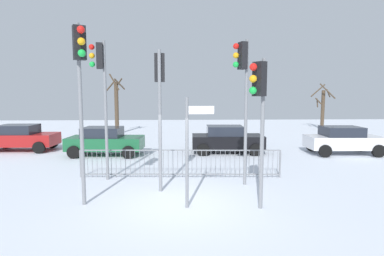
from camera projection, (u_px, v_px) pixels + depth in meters
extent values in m
plane|color=silver|center=(181.00, 205.00, 8.84)|extent=(60.00, 60.00, 0.00)
cylinder|color=slate|center=(81.00, 116.00, 8.59)|extent=(0.11, 0.11, 5.07)
cube|color=black|center=(79.00, 43.00, 8.24)|extent=(0.39, 0.35, 0.90)
sphere|color=red|center=(81.00, 30.00, 7.99)|extent=(0.20, 0.20, 0.20)
sphere|color=orange|center=(81.00, 41.00, 8.02)|extent=(0.20, 0.20, 0.20)
sphere|color=green|center=(82.00, 53.00, 8.05)|extent=(0.20, 0.20, 0.20)
cylinder|color=slate|center=(262.00, 135.00, 8.35)|extent=(0.11, 0.11, 4.10)
cube|color=black|center=(259.00, 79.00, 8.09)|extent=(0.36, 0.39, 0.90)
sphere|color=red|center=(253.00, 67.00, 7.91)|extent=(0.20, 0.20, 0.20)
sphere|color=orange|center=(253.00, 79.00, 7.94)|extent=(0.20, 0.20, 0.20)
sphere|color=green|center=(253.00, 90.00, 7.97)|extent=(0.20, 0.20, 0.20)
cylinder|color=slate|center=(246.00, 114.00, 10.57)|extent=(0.11, 0.11, 4.99)
cube|color=black|center=(243.00, 56.00, 10.31)|extent=(0.30, 0.37, 0.90)
sphere|color=red|center=(236.00, 46.00, 10.19)|extent=(0.20, 0.20, 0.20)
sphere|color=orange|center=(236.00, 55.00, 10.22)|extent=(0.20, 0.20, 0.20)
sphere|color=green|center=(236.00, 65.00, 10.26)|extent=(0.20, 0.20, 0.20)
cylinder|color=slate|center=(160.00, 122.00, 9.84)|extent=(0.11, 0.11, 4.54)
cube|color=black|center=(160.00, 68.00, 9.82)|extent=(0.32, 0.23, 0.90)
sphere|color=red|center=(160.00, 59.00, 10.04)|extent=(0.20, 0.20, 0.20)
sphere|color=orange|center=(160.00, 68.00, 10.07)|extent=(0.20, 0.20, 0.20)
sphere|color=green|center=(160.00, 78.00, 10.10)|extent=(0.20, 0.20, 0.20)
cylinder|color=slate|center=(106.00, 112.00, 11.19)|extent=(0.11, 0.11, 5.06)
cube|color=black|center=(99.00, 56.00, 10.93)|extent=(0.29, 0.37, 0.90)
sphere|color=red|center=(92.00, 47.00, 10.82)|extent=(0.20, 0.20, 0.20)
sphere|color=orange|center=(92.00, 56.00, 10.85)|extent=(0.20, 0.20, 0.20)
sphere|color=green|center=(92.00, 64.00, 10.89)|extent=(0.20, 0.20, 0.20)
cylinder|color=slate|center=(187.00, 153.00, 8.45)|extent=(0.09, 0.09, 3.07)
cube|color=white|center=(201.00, 110.00, 8.36)|extent=(0.70, 0.07, 0.22)
cube|color=slate|center=(180.00, 150.00, 11.64)|extent=(7.57, 0.39, 0.04)
cube|color=slate|center=(180.00, 174.00, 11.74)|extent=(7.57, 0.39, 0.04)
cylinder|color=slate|center=(83.00, 164.00, 11.71)|extent=(0.02, 0.02, 1.05)
cylinder|color=slate|center=(88.00, 164.00, 11.71)|extent=(0.02, 0.02, 1.05)
cylinder|color=slate|center=(92.00, 164.00, 11.71)|extent=(0.02, 0.02, 1.05)
cylinder|color=slate|center=(97.00, 164.00, 11.71)|extent=(0.02, 0.02, 1.05)
cylinder|color=slate|center=(102.00, 164.00, 11.71)|extent=(0.02, 0.02, 1.05)
cylinder|color=slate|center=(107.00, 164.00, 11.71)|extent=(0.02, 0.02, 1.05)
cylinder|color=slate|center=(111.00, 164.00, 11.71)|extent=(0.02, 0.02, 1.05)
cylinder|color=slate|center=(116.00, 164.00, 11.71)|extent=(0.02, 0.02, 1.05)
cylinder|color=slate|center=(121.00, 164.00, 11.70)|extent=(0.02, 0.02, 1.05)
cylinder|color=slate|center=(126.00, 164.00, 11.70)|extent=(0.02, 0.02, 1.05)
cylinder|color=slate|center=(130.00, 164.00, 11.70)|extent=(0.02, 0.02, 1.05)
cylinder|color=slate|center=(135.00, 164.00, 11.70)|extent=(0.02, 0.02, 1.05)
cylinder|color=slate|center=(140.00, 164.00, 11.70)|extent=(0.02, 0.02, 1.05)
cylinder|color=slate|center=(144.00, 164.00, 11.70)|extent=(0.02, 0.02, 1.05)
cylinder|color=slate|center=(149.00, 164.00, 11.70)|extent=(0.02, 0.02, 1.05)
cylinder|color=slate|center=(154.00, 164.00, 11.70)|extent=(0.02, 0.02, 1.05)
cylinder|color=slate|center=(159.00, 164.00, 11.70)|extent=(0.02, 0.02, 1.05)
cylinder|color=slate|center=(163.00, 164.00, 11.70)|extent=(0.02, 0.02, 1.05)
cylinder|color=slate|center=(168.00, 164.00, 11.70)|extent=(0.02, 0.02, 1.05)
cylinder|color=slate|center=(173.00, 164.00, 11.70)|extent=(0.02, 0.02, 1.05)
cylinder|color=slate|center=(178.00, 164.00, 11.70)|extent=(0.02, 0.02, 1.05)
cylinder|color=slate|center=(182.00, 164.00, 11.69)|extent=(0.02, 0.02, 1.05)
cylinder|color=slate|center=(187.00, 164.00, 11.69)|extent=(0.02, 0.02, 1.05)
cylinder|color=slate|center=(192.00, 164.00, 11.69)|extent=(0.02, 0.02, 1.05)
cylinder|color=slate|center=(197.00, 164.00, 11.69)|extent=(0.02, 0.02, 1.05)
cylinder|color=slate|center=(201.00, 164.00, 11.69)|extent=(0.02, 0.02, 1.05)
cylinder|color=slate|center=(206.00, 164.00, 11.69)|extent=(0.02, 0.02, 1.05)
cylinder|color=slate|center=(211.00, 164.00, 11.69)|extent=(0.02, 0.02, 1.05)
cylinder|color=slate|center=(216.00, 164.00, 11.69)|extent=(0.02, 0.02, 1.05)
cylinder|color=slate|center=(220.00, 164.00, 11.69)|extent=(0.02, 0.02, 1.05)
cylinder|color=slate|center=(225.00, 164.00, 11.69)|extent=(0.02, 0.02, 1.05)
cylinder|color=slate|center=(230.00, 164.00, 11.69)|extent=(0.02, 0.02, 1.05)
cylinder|color=slate|center=(235.00, 164.00, 11.69)|extent=(0.02, 0.02, 1.05)
cylinder|color=slate|center=(239.00, 164.00, 11.68)|extent=(0.02, 0.02, 1.05)
cylinder|color=slate|center=(244.00, 164.00, 11.68)|extent=(0.02, 0.02, 1.05)
cylinder|color=slate|center=(249.00, 164.00, 11.68)|extent=(0.02, 0.02, 1.05)
cylinder|color=slate|center=(254.00, 164.00, 11.68)|extent=(0.02, 0.02, 1.05)
cylinder|color=slate|center=(259.00, 164.00, 11.68)|extent=(0.02, 0.02, 1.05)
cylinder|color=slate|center=(263.00, 164.00, 11.68)|extent=(0.02, 0.02, 1.05)
cylinder|color=slate|center=(268.00, 164.00, 11.68)|extent=(0.02, 0.02, 1.05)
cylinder|color=slate|center=(273.00, 164.00, 11.68)|extent=(0.02, 0.02, 1.05)
cylinder|color=slate|center=(278.00, 164.00, 11.68)|extent=(0.02, 0.02, 1.05)
cylinder|color=slate|center=(81.00, 164.00, 11.71)|extent=(0.06, 0.06, 1.05)
cylinder|color=slate|center=(280.00, 164.00, 11.68)|extent=(0.06, 0.06, 1.05)
cube|color=maroon|center=(21.00, 139.00, 17.29)|extent=(3.82, 1.74, 0.65)
cube|color=#1E232D|center=(18.00, 130.00, 17.23)|extent=(1.91, 1.52, 0.55)
cylinder|color=black|center=(52.00, 143.00, 18.22)|extent=(0.64, 0.23, 0.64)
cylinder|color=black|center=(39.00, 148.00, 16.53)|extent=(0.64, 0.23, 0.64)
cylinder|color=black|center=(6.00, 143.00, 18.13)|extent=(0.64, 0.23, 0.64)
cube|color=black|center=(227.00, 141.00, 16.67)|extent=(3.86, 1.84, 0.65)
cube|color=#1E232D|center=(225.00, 131.00, 16.61)|extent=(1.96, 1.57, 0.55)
cylinder|color=black|center=(249.00, 144.00, 17.55)|extent=(0.65, 0.24, 0.64)
cylinder|color=black|center=(255.00, 150.00, 15.86)|extent=(0.65, 0.24, 0.64)
cylinder|color=black|center=(202.00, 144.00, 17.54)|extent=(0.65, 0.24, 0.64)
cylinder|color=black|center=(203.00, 150.00, 15.85)|extent=(0.65, 0.24, 0.64)
cube|color=#195933|center=(106.00, 143.00, 16.00)|extent=(3.88, 1.90, 0.65)
cube|color=#1E232D|center=(103.00, 132.00, 15.95)|extent=(1.98, 1.60, 0.55)
cylinder|color=black|center=(135.00, 146.00, 16.87)|extent=(0.65, 0.25, 0.64)
cylinder|color=black|center=(128.00, 152.00, 15.18)|extent=(0.65, 0.25, 0.64)
cylinder|color=black|center=(86.00, 146.00, 16.90)|extent=(0.65, 0.25, 0.64)
cylinder|color=black|center=(74.00, 152.00, 15.21)|extent=(0.65, 0.25, 0.64)
cube|color=silver|center=(344.00, 142.00, 16.32)|extent=(3.86, 1.85, 0.65)
cube|color=#1E232D|center=(341.00, 132.00, 16.26)|extent=(1.96, 1.57, 0.55)
cylinder|color=black|center=(360.00, 145.00, 17.20)|extent=(0.65, 0.24, 0.64)
cylinder|color=black|center=(378.00, 151.00, 15.51)|extent=(0.65, 0.24, 0.64)
cylinder|color=black|center=(312.00, 145.00, 17.20)|extent=(0.65, 0.24, 0.64)
cylinder|color=black|center=(325.00, 151.00, 15.51)|extent=(0.65, 0.24, 0.64)
cylinder|color=#473828|center=(117.00, 108.00, 24.57)|extent=(0.32, 0.32, 4.15)
cylinder|color=#473828|center=(111.00, 85.00, 24.61)|extent=(0.66, 1.01, 0.96)
cylinder|color=#473828|center=(120.00, 84.00, 24.07)|extent=(0.76, 0.81, 0.87)
cylinder|color=#473828|center=(114.00, 82.00, 23.99)|extent=(0.83, 0.25, 1.30)
cylinder|color=#473828|center=(118.00, 83.00, 24.66)|extent=(0.72, 0.41, 0.84)
cylinder|color=#473828|center=(323.00, 110.00, 28.12)|extent=(0.31, 0.31, 3.55)
cylinder|color=#473828|center=(318.00, 90.00, 28.63)|extent=(1.52, 0.51, 1.21)
cylinder|color=#473828|center=(328.00, 93.00, 27.67)|extent=(0.74, 0.74, 0.74)
cylinder|color=#473828|center=(319.00, 101.00, 27.94)|extent=(0.26, 0.98, 0.63)
cylinder|color=#473828|center=(317.00, 103.00, 28.20)|extent=(0.47, 1.00, 0.78)
cylinder|color=#473828|center=(328.00, 91.00, 27.23)|extent=(1.52, 0.17, 1.37)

